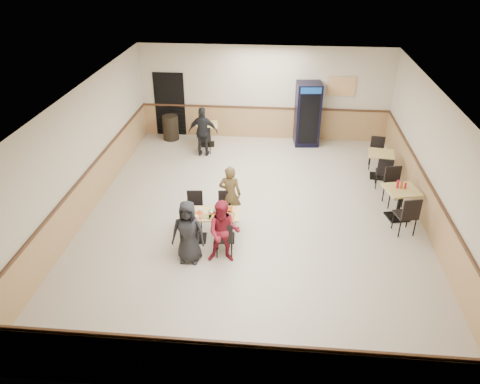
# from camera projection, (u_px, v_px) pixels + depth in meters

# --- Properties ---
(ground) EXTENTS (10.00, 10.00, 0.00)m
(ground) POSITION_uv_depth(u_px,v_px,m) (254.00, 216.00, 11.28)
(ground) COLOR beige
(ground) RESTS_ON ground
(room_shell) EXTENTS (10.00, 10.00, 10.00)m
(room_shell) POSITION_uv_depth(u_px,v_px,m) (323.00, 154.00, 13.08)
(room_shell) COLOR silver
(room_shell) RESTS_ON ground
(main_table) EXTENTS (1.31, 0.73, 0.67)m
(main_table) POSITION_uv_depth(u_px,v_px,m) (211.00, 222.00, 10.23)
(main_table) COLOR black
(main_table) RESTS_ON ground
(main_chairs) EXTENTS (1.24, 1.57, 0.85)m
(main_chairs) POSITION_uv_depth(u_px,v_px,m) (209.00, 223.00, 10.24)
(main_chairs) COLOR black
(main_chairs) RESTS_ON ground
(diner_woman_left) EXTENTS (0.69, 0.46, 1.39)m
(diner_woman_left) POSITION_uv_depth(u_px,v_px,m) (188.00, 232.00, 9.45)
(diner_woman_left) COLOR black
(diner_woman_left) RESTS_ON ground
(diner_woman_right) EXTENTS (0.71, 0.57, 1.40)m
(diner_woman_right) POSITION_uv_depth(u_px,v_px,m) (224.00, 232.00, 9.44)
(diner_woman_right) COLOR maroon
(diner_woman_right) RESTS_ON ground
(diner_man_opposite) EXTENTS (0.53, 0.36, 1.42)m
(diner_man_opposite) POSITION_uv_depth(u_px,v_px,m) (230.00, 194.00, 10.77)
(diner_man_opposite) COLOR brown
(diner_man_opposite) RESTS_ON ground
(lone_diner) EXTENTS (0.89, 0.39, 1.51)m
(lone_diner) POSITION_uv_depth(u_px,v_px,m) (203.00, 132.00, 14.01)
(lone_diner) COLOR black
(lone_diner) RESTS_ON ground
(tabletop_clutter) EXTENTS (1.11, 0.61, 0.12)m
(tabletop_clutter) POSITION_uv_depth(u_px,v_px,m) (213.00, 214.00, 10.07)
(tabletop_clutter) COLOR red
(tabletop_clutter) RESTS_ON main_table
(side_table_near) EXTENTS (0.88, 0.88, 0.78)m
(side_table_near) POSITION_uv_depth(u_px,v_px,m) (400.00, 199.00, 10.98)
(side_table_near) COLOR black
(side_table_near) RESTS_ON ground
(side_table_near_chair_south) EXTENTS (0.55, 0.55, 0.99)m
(side_table_near_chair_south) POSITION_uv_depth(u_px,v_px,m) (406.00, 214.00, 10.45)
(side_table_near_chair_south) COLOR black
(side_table_near_chair_south) RESTS_ON ground
(side_table_near_chair_north) EXTENTS (0.55, 0.55, 0.99)m
(side_table_near_chair_north) POSITION_uv_depth(u_px,v_px,m) (395.00, 187.00, 11.53)
(side_table_near_chair_north) COLOR black
(side_table_near_chair_north) RESTS_ON ground
(side_table_far) EXTENTS (0.77, 0.77, 0.73)m
(side_table_far) POSITION_uv_depth(u_px,v_px,m) (380.00, 161.00, 12.85)
(side_table_far) COLOR black
(side_table_far) RESTS_ON ground
(side_table_far_chair_south) EXTENTS (0.48, 0.48, 0.92)m
(side_table_far_chair_south) POSITION_uv_depth(u_px,v_px,m) (384.00, 171.00, 12.36)
(side_table_far_chair_south) COLOR black
(side_table_far_chair_south) RESTS_ON ground
(side_table_far_chair_north) EXTENTS (0.48, 0.48, 0.92)m
(side_table_far_chair_north) POSITION_uv_depth(u_px,v_px,m) (377.00, 153.00, 13.37)
(side_table_far_chair_north) COLOR black
(side_table_far_chair_north) RESTS_ON ground
(condiment_caddy) EXTENTS (0.23, 0.06, 0.20)m
(condiment_caddy) POSITION_uv_depth(u_px,v_px,m) (401.00, 185.00, 10.85)
(condiment_caddy) COLOR red
(condiment_caddy) RESTS_ON side_table_near
(back_table) EXTENTS (0.75, 0.75, 0.70)m
(back_table) POSITION_uv_depth(u_px,v_px,m) (207.00, 131.00, 14.85)
(back_table) COLOR black
(back_table) RESTS_ON ground
(back_table_chair_lone) EXTENTS (0.47, 0.47, 0.89)m
(back_table_chair_lone) POSITION_uv_depth(u_px,v_px,m) (205.00, 139.00, 14.37)
(back_table_chair_lone) COLOR black
(back_table_chair_lone) RESTS_ON ground
(pepsi_cooler) EXTENTS (0.82, 0.83, 1.99)m
(pepsi_cooler) POSITION_uv_depth(u_px,v_px,m) (308.00, 114.00, 14.68)
(pepsi_cooler) COLOR black
(pepsi_cooler) RESTS_ON ground
(trash_bin) EXTENTS (0.51, 0.51, 0.81)m
(trash_bin) POSITION_uv_depth(u_px,v_px,m) (171.00, 128.00, 15.28)
(trash_bin) COLOR black
(trash_bin) RESTS_ON ground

